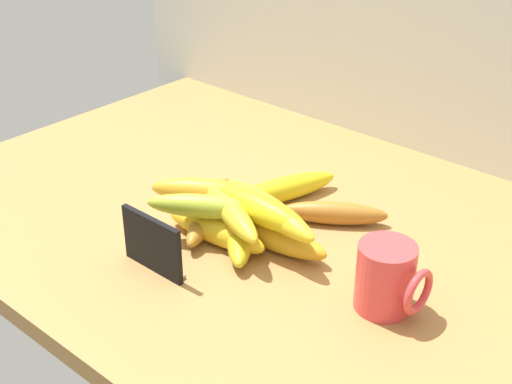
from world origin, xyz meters
TOP-DOWN VIEW (x-y plane):
  - counter_top at (0.00, 0.00)cm, footprint 110.00×76.00cm
  - chalkboard_sign at (-0.76, -20.02)cm, footprint 11.00×1.80cm
  - coffee_mug at (27.93, -6.15)cm, footprint 9.01×7.51cm
  - banana_0 at (7.76, -5.04)cm, footprint 19.23×5.84cm
  - banana_1 at (-8.39, -1.94)cm, footprint 18.21×13.12cm
  - banana_2 at (0.69, -9.25)cm, footprint 18.07×5.38cm
  - banana_3 at (-0.44, 6.64)cm, footprint 10.84×20.81cm
  - banana_4 at (3.80, -7.38)cm, footprint 14.37×15.38cm
  - banana_5 at (-4.29, -5.45)cm, footprint 13.37×20.17cm
  - banana_6 at (10.69, 6.64)cm, footprint 15.52×12.21cm
  - banana_7 at (3.19, -8.40)cm, footprint 16.93×10.27cm
  - banana_8 at (6.51, -5.92)cm, footprint 16.76×4.68cm
  - banana_9 at (-0.51, -10.09)cm, footprint 16.48×12.34cm
  - banana_10 at (7.14, -4.92)cm, footprint 20.63×8.34cm

SIDE VIEW (x-z plane):
  - counter_top at x=0.00cm, z-range 0.00..3.00cm
  - banana_6 at x=10.69cm, z-range 3.00..6.58cm
  - banana_5 at x=-4.29cm, z-range 3.00..6.71cm
  - banana_4 at x=3.80cm, z-range 3.00..6.90cm
  - banana_3 at x=-0.44cm, z-range 3.00..7.04cm
  - banana_2 at x=0.69cm, z-range 3.00..7.15cm
  - banana_0 at x=7.76cm, z-range 3.00..7.16cm
  - banana_1 at x=-8.39cm, z-range 3.00..7.33cm
  - chalkboard_sign at x=-0.76cm, z-range 2.66..11.06cm
  - coffee_mug at x=27.93cm, z-range 3.00..12.16cm
  - banana_7 at x=3.19cm, z-range 6.90..10.32cm
  - banana_9 at x=-0.51cm, z-range 7.15..10.70cm
  - banana_10 at x=7.14cm, z-range 7.16..11.01cm
  - banana_8 at x=6.51cm, z-range 7.16..11.48cm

